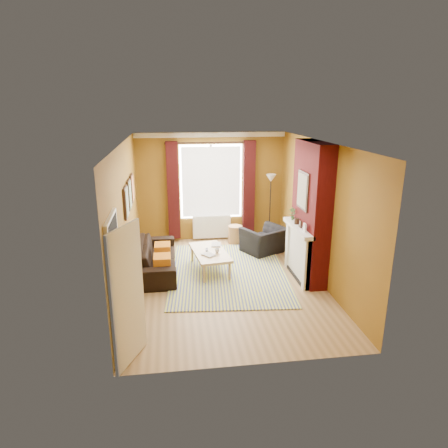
{
  "coord_description": "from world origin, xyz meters",
  "views": [
    {
      "loc": [
        -1.05,
        -7.41,
        3.5
      ],
      "look_at": [
        0.0,
        0.25,
        1.15
      ],
      "focal_mm": 32.0,
      "sensor_mm": 36.0,
      "label": 1
    }
  ],
  "objects_px": {
    "armchair": "(264,240)",
    "floor_lamp": "(271,189)",
    "sofa": "(156,257)",
    "coffee_table": "(210,253)",
    "wicker_stool": "(235,234)"
  },
  "relations": [
    {
      "from": "armchair",
      "to": "floor_lamp",
      "type": "relative_size",
      "value": 0.54
    },
    {
      "from": "floor_lamp",
      "to": "armchair",
      "type": "bearing_deg",
      "value": -111.8
    },
    {
      "from": "sofa",
      "to": "coffee_table",
      "type": "xyz_separation_m",
      "value": [
        1.16,
        -0.14,
        0.08
      ]
    },
    {
      "from": "wicker_stool",
      "to": "floor_lamp",
      "type": "xyz_separation_m",
      "value": [
        0.92,
        0.06,
        1.17
      ]
    },
    {
      "from": "sofa",
      "to": "wicker_stool",
      "type": "height_order",
      "value": "sofa"
    },
    {
      "from": "coffee_table",
      "to": "floor_lamp",
      "type": "xyz_separation_m",
      "value": [
        1.76,
        1.77,
        1.0
      ]
    },
    {
      "from": "sofa",
      "to": "coffee_table",
      "type": "height_order",
      "value": "sofa"
    },
    {
      "from": "sofa",
      "to": "wicker_stool",
      "type": "relative_size",
      "value": 4.68
    },
    {
      "from": "armchair",
      "to": "coffee_table",
      "type": "height_order",
      "value": "armchair"
    },
    {
      "from": "wicker_stool",
      "to": "floor_lamp",
      "type": "relative_size",
      "value": 0.26
    },
    {
      "from": "sofa",
      "to": "wicker_stool",
      "type": "xyz_separation_m",
      "value": [
        2.0,
        1.56,
        -0.08
      ]
    },
    {
      "from": "floor_lamp",
      "to": "wicker_stool",
      "type": "bearing_deg",
      "value": -176.36
    },
    {
      "from": "coffee_table",
      "to": "wicker_stool",
      "type": "xyz_separation_m",
      "value": [
        0.84,
        1.71,
        -0.17
      ]
    },
    {
      "from": "sofa",
      "to": "coffee_table",
      "type": "relative_size",
      "value": 1.51
    },
    {
      "from": "coffee_table",
      "to": "floor_lamp",
      "type": "distance_m",
      "value": 2.68
    }
  ]
}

